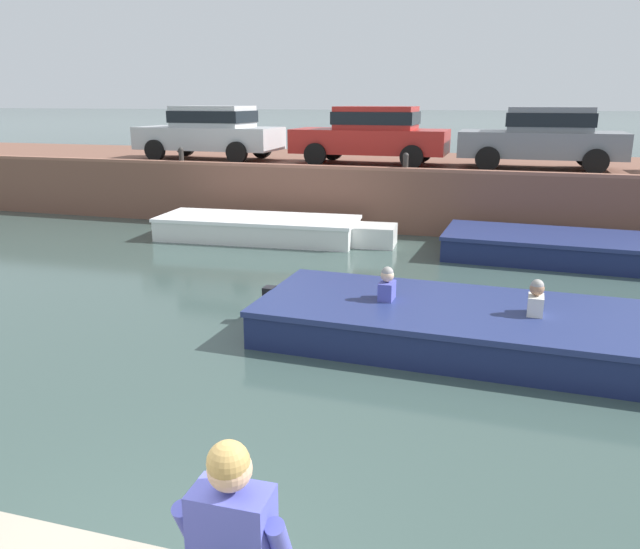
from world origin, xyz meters
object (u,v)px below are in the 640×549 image
object	(u,v)px
boat_moored_central_navy	(592,250)
mooring_bollard_west	(181,155)
car_leftmost_silver	(211,130)
mooring_bollard_mid	(406,161)
boat_moored_west_white	(267,229)
car_centre_grey	(543,135)
motorboat_passing	(488,328)
car_left_inner_red	(372,133)

from	to	relation	value
boat_moored_central_navy	mooring_bollard_west	size ratio (longest dim) A/B	14.95
car_leftmost_silver	mooring_bollard_mid	bearing A→B (deg)	-12.69
boat_moored_central_navy	boat_moored_west_white	bearing A→B (deg)	179.13
boat_moored_central_navy	car_centre_grey	bearing A→B (deg)	107.36
car_centre_grey	mooring_bollard_west	xyz separation A→B (m)	(-9.52, -1.35, -0.61)
motorboat_passing	car_centre_grey	bearing A→B (deg)	84.05
car_leftmost_silver	car_left_inner_red	bearing A→B (deg)	0.02
boat_moored_west_white	boat_moored_central_navy	world-z (taller)	boat_moored_west_white
boat_moored_west_white	boat_moored_central_navy	size ratio (longest dim) A/B	0.88
boat_moored_west_white	car_centre_grey	size ratio (longest dim) A/B	1.46
boat_moored_central_navy	mooring_bollard_mid	distance (m)	4.94
motorboat_passing	mooring_bollard_west	bearing A→B (deg)	139.58
boat_moored_central_navy	car_left_inner_red	size ratio (longest dim) A/B	1.58
boat_moored_central_navy	car_centre_grey	world-z (taller)	car_centre_grey
boat_moored_west_white	motorboat_passing	xyz separation A→B (m)	(5.40, -5.55, -0.00)
boat_moored_west_white	car_left_inner_red	world-z (taller)	car_left_inner_red
boat_moored_west_white	car_leftmost_silver	bearing A→B (deg)	133.26
car_left_inner_red	car_centre_grey	xyz separation A→B (m)	(4.41, 0.00, -0.00)
boat_moored_west_white	car_leftmost_silver	world-z (taller)	car_leftmost_silver
car_left_inner_red	mooring_bollard_west	world-z (taller)	car_left_inner_red
boat_moored_central_navy	car_leftmost_silver	world-z (taller)	car_leftmost_silver
car_centre_grey	mooring_bollard_west	size ratio (longest dim) A/B	9.00
boat_moored_west_white	mooring_bollard_mid	bearing A→B (deg)	30.50
motorboat_passing	car_leftmost_silver	size ratio (longest dim) A/B	1.66
boat_moored_central_navy	car_left_inner_red	world-z (taller)	car_left_inner_red
car_left_inner_red	mooring_bollard_mid	world-z (taller)	car_left_inner_red
boat_moored_central_navy	motorboat_passing	bearing A→B (deg)	-109.47
car_centre_grey	mooring_bollard_mid	distance (m)	3.59
motorboat_passing	car_left_inner_red	distance (m)	9.61
car_leftmost_silver	car_left_inner_red	distance (m)	4.84
car_leftmost_silver	mooring_bollard_west	distance (m)	1.50
mooring_bollard_west	mooring_bollard_mid	size ratio (longest dim) A/B	1.00
mooring_bollard_west	car_centre_grey	bearing A→B (deg)	8.08
car_leftmost_silver	mooring_bollard_mid	distance (m)	6.17
motorboat_passing	mooring_bollard_mid	bearing A→B (deg)	107.84
boat_moored_west_white	motorboat_passing	world-z (taller)	motorboat_passing
motorboat_passing	mooring_bollard_mid	size ratio (longest dim) A/B	15.98
car_leftmost_silver	car_left_inner_red	xyz separation A→B (m)	(4.84, 0.00, -0.00)
boat_moored_central_navy	mooring_bollard_west	bearing A→B (deg)	169.78
boat_moored_central_navy	car_left_inner_red	distance (m)	6.69
boat_moored_west_white	car_left_inner_red	size ratio (longest dim) A/B	1.39
car_leftmost_silver	boat_moored_central_navy	bearing A→B (deg)	-17.55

